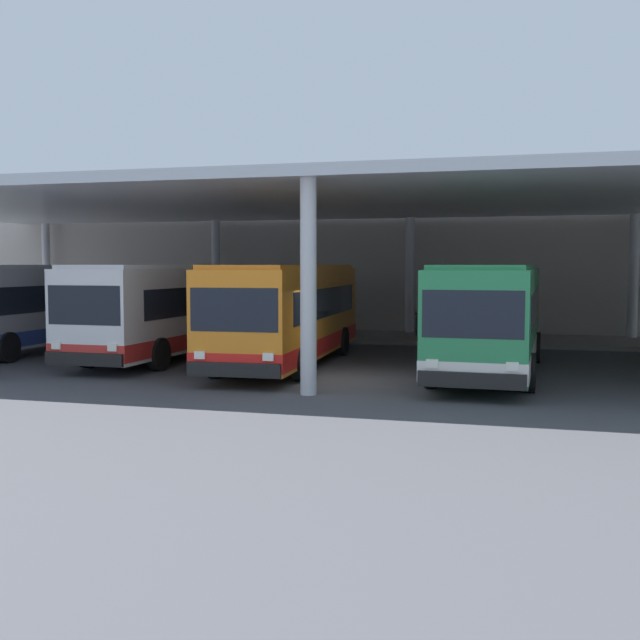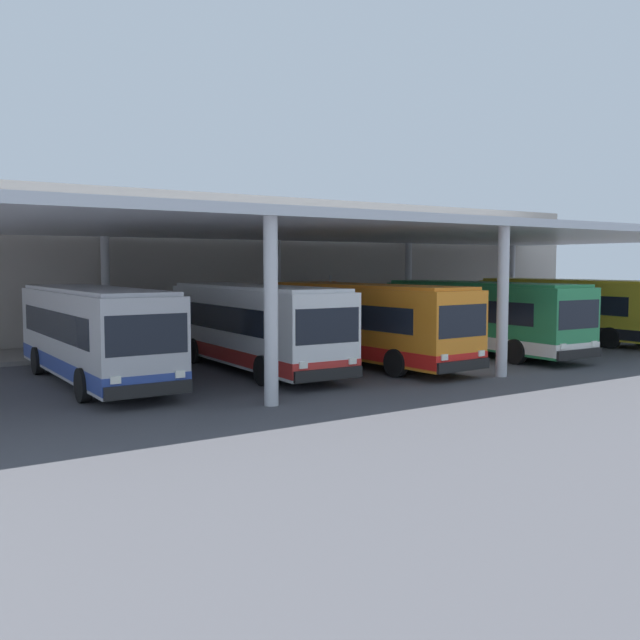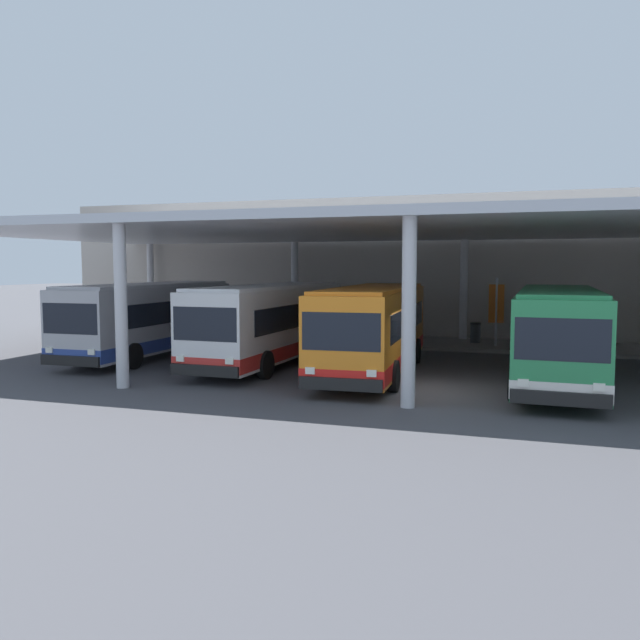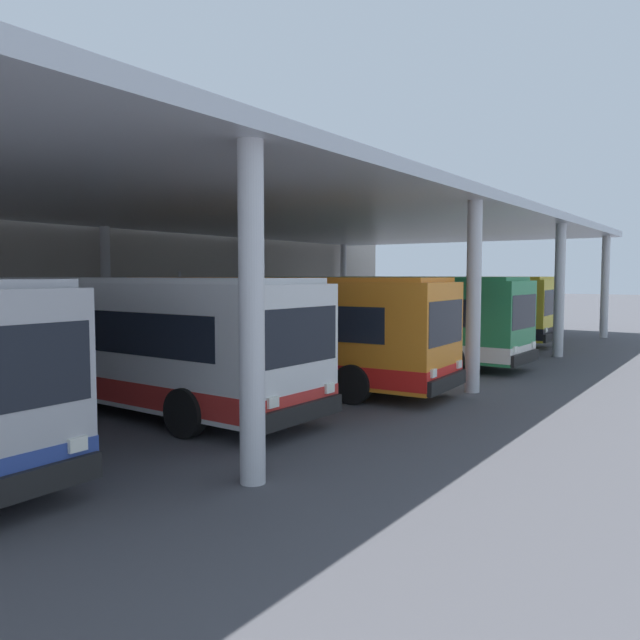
# 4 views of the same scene
# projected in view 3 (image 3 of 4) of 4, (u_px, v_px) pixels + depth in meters

# --- Properties ---
(ground_plane) EXTENTS (200.00, 200.00, 0.00)m
(ground_plane) POSITION_uv_depth(u_px,v_px,m) (422.00, 390.00, 19.99)
(ground_plane) COLOR #47474C
(platform_kerb) EXTENTS (42.00, 4.50, 0.18)m
(platform_kerb) POSITION_uv_depth(u_px,v_px,m) (459.00, 344.00, 31.12)
(platform_kerb) COLOR gray
(platform_kerb) RESTS_ON ground
(station_building_facade) EXTENTS (48.00, 1.60, 7.68)m
(station_building_facade) POSITION_uv_depth(u_px,v_px,m) (467.00, 268.00, 33.88)
(station_building_facade) COLOR #ADA399
(station_building_facade) RESTS_ON ground
(canopy_shelter) EXTENTS (40.00, 17.00, 5.55)m
(canopy_shelter) POSITION_uv_depth(u_px,v_px,m) (446.00, 231.00, 24.76)
(canopy_shelter) COLOR silver
(canopy_shelter) RESTS_ON ground
(bus_nearest_bay) EXTENTS (2.79, 10.55, 3.17)m
(bus_nearest_bay) POSITION_uv_depth(u_px,v_px,m) (151.00, 318.00, 27.46)
(bus_nearest_bay) COLOR #B7B7BC
(bus_nearest_bay) RESTS_ON ground
(bus_second_bay) EXTENTS (2.91, 10.59, 3.17)m
(bus_second_bay) POSITION_uv_depth(u_px,v_px,m) (270.00, 323.00, 25.29)
(bus_second_bay) COLOR white
(bus_second_bay) RESTS_ON ground
(bus_middle_bay) EXTENTS (3.08, 10.64, 3.17)m
(bus_middle_bay) POSITION_uv_depth(u_px,v_px,m) (374.00, 328.00, 23.05)
(bus_middle_bay) COLOR orange
(bus_middle_bay) RESTS_ON ground
(bus_far_bay) EXTENTS (2.92, 10.59, 3.17)m
(bus_far_bay) POSITION_uv_depth(u_px,v_px,m) (558.00, 335.00, 20.95)
(bus_far_bay) COLOR #28844C
(bus_far_bay) RESTS_ON ground
(bench_waiting) EXTENTS (1.80, 0.45, 0.92)m
(bench_waiting) POSITION_uv_depth(u_px,v_px,m) (549.00, 335.00, 29.87)
(bench_waiting) COLOR #4C515B
(bench_waiting) RESTS_ON platform_kerb
(trash_bin) EXTENTS (0.52, 0.52, 0.98)m
(trash_bin) POSITION_uv_depth(u_px,v_px,m) (476.00, 332.00, 31.01)
(trash_bin) COLOR #33383D
(trash_bin) RESTS_ON platform_kerb
(banner_sign) EXTENTS (0.70, 0.12, 3.20)m
(banner_sign) POSITION_uv_depth(u_px,v_px,m) (496.00, 308.00, 29.66)
(banner_sign) COLOR #B2B2B7
(banner_sign) RESTS_ON platform_kerb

